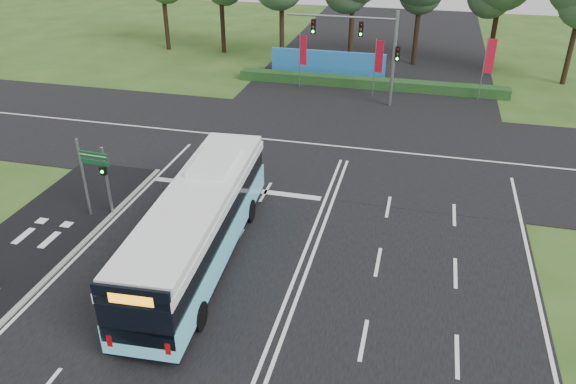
% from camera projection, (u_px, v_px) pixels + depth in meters
% --- Properties ---
extents(ground, '(120.00, 120.00, 0.00)m').
position_uv_depth(ground, '(305.00, 252.00, 25.42)').
color(ground, '#294B19').
rests_on(ground, ground).
extents(road_main, '(20.00, 120.00, 0.04)m').
position_uv_depth(road_main, '(305.00, 252.00, 25.41)').
color(road_main, black).
rests_on(road_main, ground).
extents(road_cross, '(120.00, 14.00, 0.05)m').
position_uv_depth(road_cross, '(346.00, 147.00, 35.63)').
color(road_cross, black).
rests_on(road_cross, ground).
extents(bike_path, '(5.00, 18.00, 0.06)m').
position_uv_depth(bike_path, '(23.00, 250.00, 25.51)').
color(bike_path, black).
rests_on(bike_path, ground).
extents(kerb_strip, '(0.25, 18.00, 0.12)m').
position_uv_depth(kerb_strip, '(69.00, 257.00, 24.99)').
color(kerb_strip, gray).
rests_on(kerb_strip, ground).
extents(city_bus, '(3.55, 13.22, 3.75)m').
position_uv_depth(city_bus, '(199.00, 225.00, 23.93)').
color(city_bus, '#6EE4FF').
rests_on(city_bus, ground).
extents(pedestrian_signal, '(0.32, 0.43, 3.67)m').
position_uv_depth(pedestrian_signal, '(106.00, 179.00, 27.43)').
color(pedestrian_signal, gray).
rests_on(pedestrian_signal, ground).
extents(street_sign, '(1.63, 0.20, 4.18)m').
position_uv_depth(street_sign, '(88.00, 170.00, 26.94)').
color(street_sign, gray).
rests_on(street_sign, ground).
extents(banner_flag_left, '(0.63, 0.23, 4.42)m').
position_uv_depth(banner_flag_left, '(302.00, 53.00, 44.92)').
color(banner_flag_left, gray).
rests_on(banner_flag_left, ground).
extents(banner_flag_mid, '(0.64, 0.28, 4.57)m').
position_uv_depth(banner_flag_mid, '(378.00, 60.00, 42.77)').
color(banner_flag_mid, gray).
rests_on(banner_flag_mid, ground).
extents(banner_flag_right, '(0.72, 0.14, 4.88)m').
position_uv_depth(banner_flag_right, '(488.00, 60.00, 42.06)').
color(banner_flag_right, gray).
rests_on(banner_flag_right, ground).
extents(traffic_light_gantry, '(8.41, 0.28, 7.00)m').
position_uv_depth(traffic_light_gantry, '(370.00, 43.00, 40.62)').
color(traffic_light_gantry, gray).
rests_on(traffic_light_gantry, ground).
extents(hedge, '(22.00, 1.20, 0.80)m').
position_uv_depth(hedge, '(370.00, 83.00, 46.11)').
color(hedge, '#153A19').
rests_on(hedge, ground).
extents(blue_hoarding, '(10.00, 0.30, 2.20)m').
position_uv_depth(blue_hoarding, '(328.00, 63.00, 48.76)').
color(blue_hoarding, '#226DB9').
rests_on(blue_hoarding, ground).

